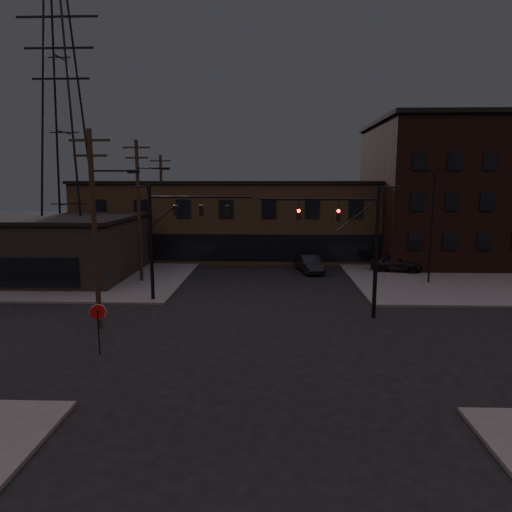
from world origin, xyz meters
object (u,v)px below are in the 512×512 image
(traffic_signal_far, at_px, (169,229))
(stop_sign, at_px, (98,317))
(car_crossing, at_px, (310,264))
(parked_car_lot_a, at_px, (396,263))
(traffic_signal_near, at_px, (357,238))
(parked_car_lot_b, at_px, (417,255))

(traffic_signal_far, bearing_deg, stop_sign, -97.32)
(traffic_signal_far, height_order, car_crossing, traffic_signal_far)
(parked_car_lot_a, distance_m, car_crossing, 7.88)
(traffic_signal_near, xyz_separation_m, traffic_signal_far, (-12.07, 3.50, 0.08))
(stop_sign, bearing_deg, parked_car_lot_a, 46.44)
(traffic_signal_near, relative_size, parked_car_lot_b, 2.00)
(traffic_signal_far, xyz_separation_m, parked_car_lot_a, (18.35, 10.67, -4.10))
(parked_car_lot_b, bearing_deg, traffic_signal_near, 163.05)
(traffic_signal_far, relative_size, car_crossing, 1.68)
(traffic_signal_far, bearing_deg, parked_car_lot_a, 30.17)
(traffic_signal_near, xyz_separation_m, parked_car_lot_b, (9.99, 19.98, -4.20))
(traffic_signal_near, xyz_separation_m, parked_car_lot_a, (6.28, 14.17, -4.02))
(traffic_signal_near, bearing_deg, parked_car_lot_a, 66.10)
(car_crossing, bearing_deg, stop_sign, -130.37)
(traffic_signal_near, bearing_deg, stop_sign, -154.10)
(parked_car_lot_a, xyz_separation_m, car_crossing, (-7.88, 0.00, -0.13))
(stop_sign, bearing_deg, traffic_signal_near, 25.90)
(traffic_signal_far, relative_size, stop_sign, 3.23)
(traffic_signal_near, height_order, parked_car_lot_a, traffic_signal_near)
(stop_sign, distance_m, parked_car_lot_a, 28.51)
(parked_car_lot_a, distance_m, parked_car_lot_b, 6.90)
(traffic_signal_far, distance_m, parked_car_lot_b, 27.87)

